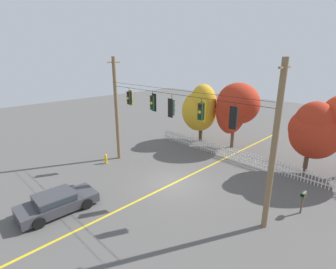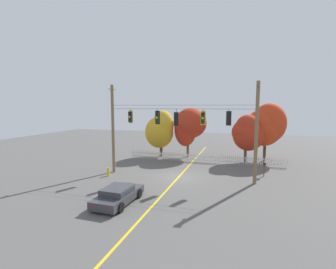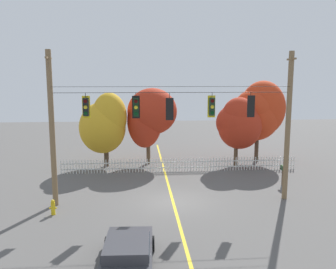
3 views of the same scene
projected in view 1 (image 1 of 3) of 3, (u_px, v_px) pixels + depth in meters
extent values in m
plane|color=#565451|center=(173.00, 183.00, 18.04)|extent=(80.00, 80.00, 0.00)
cube|color=gold|center=(173.00, 183.00, 18.04)|extent=(0.16, 36.00, 0.01)
cylinder|color=brown|center=(116.00, 110.00, 21.29)|extent=(0.30, 0.30, 8.62)
cylinder|color=brown|center=(274.00, 150.00, 12.25)|extent=(0.30, 0.30, 8.62)
cube|color=brown|center=(114.00, 62.00, 20.15)|extent=(0.10, 1.10, 0.10)
cube|color=brown|center=(284.00, 67.00, 11.11)|extent=(0.10, 1.10, 0.10)
cylinder|color=black|center=(174.00, 94.00, 16.17)|extent=(13.14, 0.02, 0.02)
cylinder|color=black|center=(171.00, 89.00, 15.91)|extent=(13.14, 0.02, 0.02)
cylinder|color=black|center=(129.00, 90.00, 19.47)|extent=(0.03, 0.03, 0.29)
cube|color=yellow|center=(131.00, 98.00, 19.74)|extent=(0.43, 0.02, 1.22)
cube|color=black|center=(129.00, 98.00, 19.66)|extent=(0.30, 0.24, 0.98)
cylinder|color=#410706|center=(128.00, 94.00, 19.47)|extent=(0.20, 0.03, 0.20)
cube|color=black|center=(127.00, 92.00, 19.40)|extent=(0.22, 0.12, 0.06)
cylinder|color=yellow|center=(128.00, 98.00, 19.56)|extent=(0.20, 0.03, 0.20)
cube|color=black|center=(127.00, 97.00, 19.50)|extent=(0.22, 0.12, 0.06)
cylinder|color=#073513|center=(128.00, 102.00, 19.66)|extent=(0.20, 0.03, 0.20)
cube|color=black|center=(127.00, 101.00, 19.60)|extent=(0.22, 0.12, 0.06)
cylinder|color=black|center=(153.00, 93.00, 17.62)|extent=(0.03, 0.03, 0.30)
cube|color=black|center=(154.00, 102.00, 17.90)|extent=(0.43, 0.02, 1.26)
cube|color=black|center=(153.00, 103.00, 17.81)|extent=(0.30, 0.24, 1.02)
cylinder|color=#410706|center=(151.00, 98.00, 17.62)|extent=(0.20, 0.03, 0.20)
cube|color=black|center=(151.00, 97.00, 17.56)|extent=(0.22, 0.12, 0.06)
cylinder|color=yellow|center=(151.00, 103.00, 17.72)|extent=(0.20, 0.03, 0.20)
cube|color=black|center=(151.00, 101.00, 17.66)|extent=(0.22, 0.12, 0.06)
cylinder|color=#073513|center=(151.00, 108.00, 17.82)|extent=(0.20, 0.03, 0.20)
cube|color=black|center=(151.00, 106.00, 17.76)|extent=(0.22, 0.12, 0.06)
cylinder|color=black|center=(172.00, 97.00, 16.38)|extent=(0.03, 0.03, 0.41)
cube|color=black|center=(170.00, 108.00, 16.50)|extent=(0.43, 0.02, 1.24)
cube|color=#1E3323|center=(172.00, 108.00, 16.58)|extent=(0.30, 0.24, 1.00)
cylinder|color=#410706|center=(173.00, 102.00, 16.58)|extent=(0.20, 0.03, 0.20)
cube|color=#1E3323|center=(174.00, 101.00, 16.57)|extent=(0.22, 0.12, 0.06)
cylinder|color=yellow|center=(173.00, 108.00, 16.67)|extent=(0.20, 0.03, 0.20)
cube|color=#1E3323|center=(174.00, 106.00, 16.67)|extent=(0.22, 0.12, 0.06)
cylinder|color=#073513|center=(173.00, 113.00, 16.77)|extent=(0.20, 0.03, 0.20)
cube|color=#1E3323|center=(174.00, 111.00, 16.77)|extent=(0.22, 0.12, 0.06)
cylinder|color=black|center=(201.00, 101.00, 14.74)|extent=(0.03, 0.03, 0.30)
cube|color=yellow|center=(202.00, 111.00, 15.01)|extent=(0.43, 0.02, 1.24)
cube|color=#1E3323|center=(201.00, 112.00, 14.93)|extent=(0.30, 0.24, 1.00)
cylinder|color=#410706|center=(200.00, 106.00, 14.74)|extent=(0.20, 0.03, 0.20)
cube|color=#1E3323|center=(199.00, 104.00, 14.67)|extent=(0.22, 0.12, 0.06)
cylinder|color=yellow|center=(199.00, 112.00, 14.84)|extent=(0.20, 0.03, 0.20)
cube|color=#1E3323|center=(199.00, 110.00, 14.77)|extent=(0.22, 0.12, 0.06)
cylinder|color=#073513|center=(199.00, 118.00, 14.93)|extent=(0.20, 0.03, 0.20)
cube|color=#1E3323|center=(199.00, 116.00, 14.87)|extent=(0.22, 0.12, 0.06)
cylinder|color=black|center=(235.00, 106.00, 13.23)|extent=(0.03, 0.03, 0.29)
cube|color=black|center=(233.00, 118.00, 13.33)|extent=(0.43, 0.02, 1.23)
cube|color=black|center=(234.00, 118.00, 13.42)|extent=(0.30, 0.24, 0.99)
cylinder|color=#410706|center=(236.00, 111.00, 13.42)|extent=(0.20, 0.03, 0.20)
cube|color=black|center=(237.00, 109.00, 13.41)|extent=(0.22, 0.12, 0.06)
cylinder|color=yellow|center=(235.00, 117.00, 13.51)|extent=(0.20, 0.03, 0.20)
cube|color=black|center=(236.00, 115.00, 13.51)|extent=(0.22, 0.12, 0.06)
cylinder|color=#073513|center=(235.00, 123.00, 13.61)|extent=(0.20, 0.03, 0.20)
cube|color=black|center=(236.00, 121.00, 13.61)|extent=(0.22, 0.12, 0.06)
cube|color=silver|center=(165.00, 134.00, 27.70)|extent=(0.06, 0.04, 1.04)
cube|color=silver|center=(166.00, 134.00, 27.55)|extent=(0.06, 0.04, 1.04)
cube|color=silver|center=(168.00, 135.00, 27.40)|extent=(0.06, 0.04, 1.04)
cube|color=silver|center=(169.00, 135.00, 27.25)|extent=(0.06, 0.04, 1.04)
cube|color=silver|center=(171.00, 136.00, 27.10)|extent=(0.06, 0.04, 1.04)
cube|color=silver|center=(172.00, 136.00, 26.95)|extent=(0.06, 0.04, 1.04)
cube|color=silver|center=(174.00, 137.00, 26.80)|extent=(0.06, 0.04, 1.04)
cube|color=silver|center=(175.00, 137.00, 26.65)|extent=(0.06, 0.04, 1.04)
cube|color=silver|center=(177.00, 138.00, 26.50)|extent=(0.06, 0.04, 1.04)
cube|color=silver|center=(178.00, 138.00, 26.35)|extent=(0.06, 0.04, 1.04)
cube|color=silver|center=(180.00, 138.00, 26.19)|extent=(0.06, 0.04, 1.04)
cube|color=silver|center=(182.00, 139.00, 26.04)|extent=(0.06, 0.04, 1.04)
cube|color=silver|center=(183.00, 139.00, 25.89)|extent=(0.06, 0.04, 1.04)
cube|color=silver|center=(185.00, 140.00, 25.74)|extent=(0.06, 0.04, 1.04)
cube|color=silver|center=(187.00, 140.00, 25.59)|extent=(0.06, 0.04, 1.04)
cube|color=silver|center=(188.00, 141.00, 25.44)|extent=(0.06, 0.04, 1.04)
cube|color=silver|center=(190.00, 141.00, 25.29)|extent=(0.06, 0.04, 1.04)
cube|color=silver|center=(192.00, 142.00, 25.14)|extent=(0.06, 0.04, 1.04)
cube|color=silver|center=(193.00, 142.00, 24.99)|extent=(0.06, 0.04, 1.04)
cube|color=silver|center=(195.00, 143.00, 24.84)|extent=(0.06, 0.04, 1.04)
cube|color=silver|center=(197.00, 144.00, 24.68)|extent=(0.06, 0.04, 1.04)
cube|color=silver|center=(199.00, 144.00, 24.53)|extent=(0.06, 0.04, 1.04)
cube|color=silver|center=(201.00, 145.00, 24.38)|extent=(0.06, 0.04, 1.04)
cube|color=silver|center=(202.00, 145.00, 24.23)|extent=(0.06, 0.04, 1.04)
cube|color=silver|center=(204.00, 146.00, 24.08)|extent=(0.06, 0.04, 1.04)
cube|color=silver|center=(206.00, 146.00, 23.93)|extent=(0.06, 0.04, 1.04)
cube|color=silver|center=(208.00, 147.00, 23.78)|extent=(0.06, 0.04, 1.04)
cube|color=silver|center=(210.00, 147.00, 23.63)|extent=(0.06, 0.04, 1.04)
cube|color=silver|center=(212.00, 148.00, 23.48)|extent=(0.06, 0.04, 1.04)
cube|color=silver|center=(214.00, 149.00, 23.32)|extent=(0.06, 0.04, 1.04)
cube|color=silver|center=(216.00, 149.00, 23.17)|extent=(0.06, 0.04, 1.04)
cube|color=silver|center=(218.00, 150.00, 23.02)|extent=(0.06, 0.04, 1.04)
cube|color=silver|center=(220.00, 150.00, 22.87)|extent=(0.06, 0.04, 1.04)
cube|color=silver|center=(222.00, 151.00, 22.72)|extent=(0.06, 0.04, 1.04)
cube|color=silver|center=(224.00, 152.00, 22.57)|extent=(0.06, 0.04, 1.04)
cube|color=silver|center=(227.00, 152.00, 22.42)|extent=(0.06, 0.04, 1.04)
cube|color=silver|center=(229.00, 153.00, 22.27)|extent=(0.06, 0.04, 1.04)
cube|color=silver|center=(231.00, 154.00, 22.12)|extent=(0.06, 0.04, 1.04)
cube|color=silver|center=(233.00, 154.00, 21.97)|extent=(0.06, 0.04, 1.04)
cube|color=silver|center=(236.00, 155.00, 21.81)|extent=(0.06, 0.04, 1.04)
cube|color=silver|center=(238.00, 156.00, 21.66)|extent=(0.06, 0.04, 1.04)
cube|color=silver|center=(240.00, 156.00, 21.51)|extent=(0.06, 0.04, 1.04)
cube|color=silver|center=(243.00, 157.00, 21.36)|extent=(0.06, 0.04, 1.04)
cube|color=silver|center=(245.00, 158.00, 21.21)|extent=(0.06, 0.04, 1.04)
cube|color=silver|center=(247.00, 159.00, 21.06)|extent=(0.06, 0.04, 1.04)
cube|color=silver|center=(250.00, 159.00, 20.91)|extent=(0.06, 0.04, 1.04)
cube|color=silver|center=(252.00, 160.00, 20.76)|extent=(0.06, 0.04, 1.04)
cube|color=silver|center=(255.00, 161.00, 20.61)|extent=(0.06, 0.04, 1.04)
cube|color=silver|center=(258.00, 162.00, 20.46)|extent=(0.06, 0.04, 1.04)
cube|color=silver|center=(260.00, 162.00, 20.30)|extent=(0.06, 0.04, 1.04)
cube|color=silver|center=(263.00, 163.00, 20.15)|extent=(0.06, 0.04, 1.04)
cube|color=silver|center=(266.00, 164.00, 20.00)|extent=(0.06, 0.04, 1.04)
cube|color=silver|center=(268.00, 165.00, 19.85)|extent=(0.06, 0.04, 1.04)
cube|color=silver|center=(271.00, 166.00, 19.70)|extent=(0.06, 0.04, 1.04)
cube|color=silver|center=(274.00, 166.00, 19.55)|extent=(0.06, 0.04, 1.04)
cube|color=silver|center=(277.00, 167.00, 19.40)|extent=(0.06, 0.04, 1.04)
cube|color=silver|center=(280.00, 168.00, 19.25)|extent=(0.06, 0.04, 1.04)
cube|color=silver|center=(283.00, 169.00, 19.10)|extent=(0.06, 0.04, 1.04)
cube|color=silver|center=(286.00, 170.00, 18.95)|extent=(0.06, 0.04, 1.04)
cube|color=silver|center=(289.00, 171.00, 18.79)|extent=(0.06, 0.04, 1.04)
cube|color=silver|center=(292.00, 172.00, 18.64)|extent=(0.06, 0.04, 1.04)
cube|color=silver|center=(295.00, 173.00, 18.49)|extent=(0.06, 0.04, 1.04)
cube|color=silver|center=(298.00, 174.00, 18.34)|extent=(0.06, 0.04, 1.04)
cube|color=silver|center=(302.00, 175.00, 18.19)|extent=(0.06, 0.04, 1.04)
cube|color=silver|center=(305.00, 176.00, 18.04)|extent=(0.06, 0.04, 1.04)
cube|color=silver|center=(308.00, 177.00, 17.89)|extent=(0.06, 0.04, 1.04)
cube|color=silver|center=(312.00, 178.00, 17.74)|extent=(0.06, 0.04, 1.04)
cube|color=silver|center=(315.00, 179.00, 17.59)|extent=(0.06, 0.04, 1.04)
cube|color=silver|center=(319.00, 180.00, 17.43)|extent=(0.06, 0.04, 1.04)
cube|color=silver|center=(323.00, 181.00, 17.28)|extent=(0.06, 0.04, 1.04)
cube|color=silver|center=(326.00, 182.00, 17.13)|extent=(0.06, 0.04, 1.04)
cube|color=silver|center=(330.00, 183.00, 16.98)|extent=(0.06, 0.04, 1.04)
cube|color=silver|center=(334.00, 184.00, 16.83)|extent=(0.06, 0.04, 1.04)
cube|color=silver|center=(239.00, 158.00, 21.67)|extent=(18.06, 0.03, 0.08)
cube|color=silver|center=(239.00, 153.00, 21.54)|extent=(18.06, 0.03, 0.08)
cylinder|color=#473828|center=(201.00, 132.00, 26.87)|extent=(0.38, 0.38, 1.93)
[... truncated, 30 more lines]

